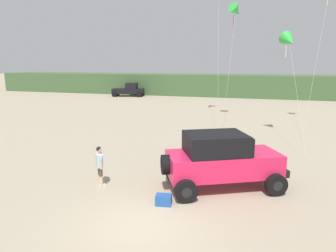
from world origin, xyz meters
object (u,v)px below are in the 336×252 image
Objects in this scene: distant_pickup at (129,90)px; person_watching at (100,164)px; jeep at (222,159)px; cooler_box at (164,200)px; kite_green_box at (289,41)px; kite_purple_stunt at (236,11)px.

person_watching is at bearing -68.39° from distant_pickup.
jeep is 8.93× the size of cooler_box.
person_watching reaches higher than cooler_box.
jeep is 1.02× the size of distant_pickup.
person_watching is 34.08m from distant_pickup.
person_watching is 3.21m from cooler_box.
person_watching is at bearing 154.60° from cooler_box.
kite_green_box is at bearing -45.55° from distant_pickup.
jeep is at bearing 14.06° from person_watching.
distant_pickup is at bearing 134.45° from kite_green_box.
kite_purple_stunt is (-0.91, 15.14, 7.90)m from jeep.
kite_purple_stunt is 1.42× the size of kite_green_box.
jeep is 2.92m from cooler_box.
cooler_box is at bearing -92.81° from kite_purple_stunt.
person_watching is at bearing -165.94° from jeep.
jeep reaches higher than distant_pickup.
cooler_box is (-1.76, -2.11, -1.01)m from jeep.
distant_pickup is at bearing 119.55° from jeep.
kite_purple_stunt is at bearing 78.84° from cooler_box.
kite_purple_stunt is at bearing 93.43° from jeep.
person_watching is (-4.74, -1.19, -0.26)m from jeep.
kite_green_box is (7.69, 11.05, 5.38)m from person_watching.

